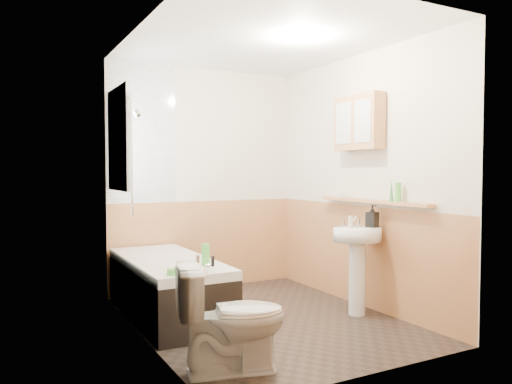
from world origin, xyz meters
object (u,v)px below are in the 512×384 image
at_px(bathtub, 168,286).
at_px(pine_shelf, 372,201).
at_px(medicine_cabinet, 359,123).
at_px(sink, 357,252).
at_px(toilet, 232,319).

bearing_deg(bathtub, pine_shelf, -23.22).
height_order(bathtub, medicine_cabinet, medicine_cabinet).
height_order(sink, medicine_cabinet, medicine_cabinet).
xyz_separation_m(bathtub, medicine_cabinet, (1.74, -0.59, 1.53)).
bearing_deg(pine_shelf, sink, -169.69).
relative_size(bathtub, medicine_cabinet, 2.84).
distance_m(toilet, sink, 1.74).
distance_m(toilet, medicine_cabinet, 2.44).
distance_m(sink, pine_shelf, 0.51).
xyz_separation_m(toilet, sink, (1.60, 0.64, 0.23)).
distance_m(bathtub, medicine_cabinet, 2.40).
bearing_deg(bathtub, sink, -26.88).
distance_m(sink, medicine_cabinet, 1.26).
xyz_separation_m(bathtub, sink, (1.57, -0.80, 0.30)).
bearing_deg(toilet, bathtub, 13.38).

